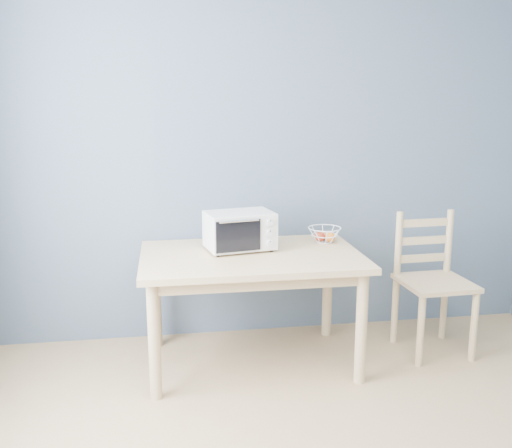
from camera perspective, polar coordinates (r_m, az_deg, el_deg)
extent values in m
cube|color=#505E6E|center=(4.11, 1.46, 6.58)|extent=(4.00, 0.01, 2.60)
cube|color=#D8B282|center=(3.65, -0.48, -3.30)|extent=(1.40, 0.90, 0.04)
cylinder|color=#D8B282|center=(3.39, -10.14, -11.49)|extent=(0.07, 0.07, 0.71)
cylinder|color=#D8B282|center=(3.57, 10.49, -10.21)|extent=(0.07, 0.07, 0.71)
cylinder|color=#D8B282|center=(4.08, -9.99, -7.31)|extent=(0.07, 0.07, 0.71)
cylinder|color=#D8B282|center=(4.23, 7.15, -6.47)|extent=(0.07, 0.07, 0.71)
cube|color=silver|center=(3.71, -1.65, -0.59)|extent=(0.47, 0.36, 0.24)
cube|color=black|center=(3.69, -2.49, -0.70)|extent=(0.32, 0.29, 0.19)
cube|color=black|center=(3.55, -1.77, -1.21)|extent=(0.29, 0.06, 0.20)
cylinder|color=silver|center=(3.51, -1.70, 0.28)|extent=(0.26, 0.06, 0.01)
cube|color=silver|center=(3.63, 1.34, -0.88)|extent=(0.12, 0.03, 0.22)
cylinder|color=black|center=(3.58, -3.84, -3.15)|extent=(0.02, 0.02, 0.01)
cylinder|color=black|center=(3.70, 1.56, -2.65)|extent=(0.02, 0.02, 0.01)
cylinder|color=black|center=(3.79, -4.76, -2.31)|extent=(0.02, 0.02, 0.01)
cylinder|color=black|center=(3.89, 0.39, -1.86)|extent=(0.02, 0.02, 0.01)
cylinder|color=silver|center=(3.60, 1.41, 0.11)|extent=(0.04, 0.02, 0.04)
cylinder|color=silver|center=(3.62, 1.40, -0.92)|extent=(0.04, 0.02, 0.04)
cylinder|color=silver|center=(3.63, 1.40, -1.94)|extent=(0.04, 0.02, 0.04)
torus|color=white|center=(3.93, 6.89, -0.39)|extent=(0.26, 0.26, 0.01)
torus|color=white|center=(3.94, 6.87, -1.08)|extent=(0.20, 0.20, 0.01)
torus|color=white|center=(3.95, 6.85, -1.77)|extent=(0.12, 0.12, 0.01)
sphere|color=red|center=(3.94, 6.40, -1.26)|extent=(0.07, 0.07, 0.07)
sphere|color=orange|center=(3.94, 7.43, -1.33)|extent=(0.07, 0.07, 0.07)
sphere|color=#DF9356|center=(3.99, 6.75, -1.16)|extent=(0.07, 0.07, 0.07)
cube|color=#D8B282|center=(4.07, 17.50, -5.64)|extent=(0.47, 0.47, 0.03)
cylinder|color=#D8B282|center=(3.91, 16.13, -10.28)|extent=(0.05, 0.05, 0.48)
cylinder|color=#D8B282|center=(4.10, 20.95, -9.57)|extent=(0.05, 0.05, 0.48)
cylinder|color=#D8B282|center=(4.23, 13.71, -8.40)|extent=(0.05, 0.05, 0.48)
cylinder|color=#D8B282|center=(4.40, 18.28, -7.85)|extent=(0.05, 0.05, 0.48)
cylinder|color=#D8B282|center=(4.09, 14.05, -2.10)|extent=(0.05, 0.05, 0.48)
cylinder|color=#D8B282|center=(4.27, 18.71, -1.79)|extent=(0.05, 0.05, 0.48)
cube|color=#D8B282|center=(4.20, 16.35, -3.29)|extent=(0.38, 0.04, 0.05)
cube|color=#D8B282|center=(4.17, 16.45, -1.58)|extent=(0.38, 0.04, 0.05)
cube|color=#D8B282|center=(4.14, 16.56, 0.13)|extent=(0.38, 0.04, 0.05)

